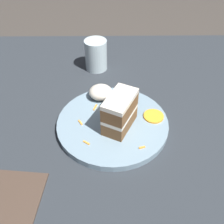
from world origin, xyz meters
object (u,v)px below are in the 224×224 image
at_px(plate, 112,124).
at_px(cream_dollop, 100,92).
at_px(cake_slice, 119,111).
at_px(orange_garnish, 153,116).
at_px(drinking_glass, 96,57).

relative_size(plate, cream_dollop, 4.34).
xyz_separation_m(cake_slice, orange_garnish, (0.09, 0.03, -0.04)).
relative_size(cake_slice, cream_dollop, 1.71).
height_order(cake_slice, cream_dollop, cake_slice).
bearing_deg(cream_dollop, drinking_glass, 95.98).
xyz_separation_m(orange_garnish, drinking_glass, (-0.16, 0.26, 0.02)).
xyz_separation_m(cake_slice, cream_dollop, (-0.05, 0.11, -0.03)).
relative_size(orange_garnish, drinking_glass, 0.52).
bearing_deg(plate, drinking_glass, 100.36).
bearing_deg(cake_slice, cream_dollop, -39.10).
xyz_separation_m(plate, drinking_glass, (-0.05, 0.28, 0.03)).
bearing_deg(orange_garnish, drinking_glass, 121.09).
xyz_separation_m(cake_slice, drinking_glass, (-0.07, 0.29, -0.02)).
xyz_separation_m(cream_dollop, orange_garnish, (0.14, -0.08, -0.02)).
distance_m(plate, cream_dollop, 0.11).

